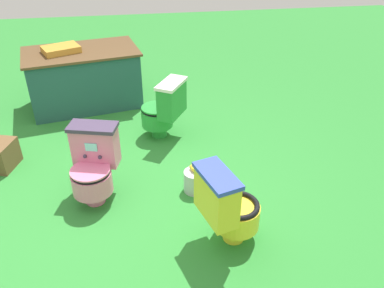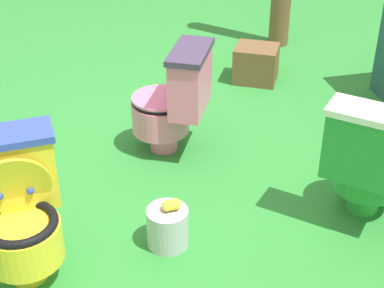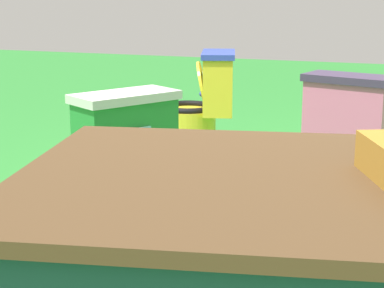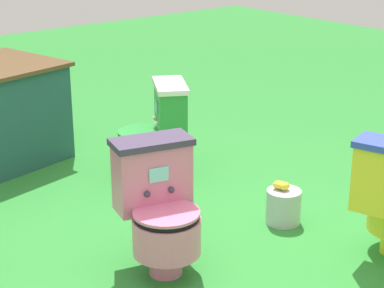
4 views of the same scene
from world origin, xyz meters
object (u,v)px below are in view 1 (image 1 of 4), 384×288
at_px(toilet_yellow, 228,206).
at_px(vendor_table, 84,78).
at_px(lemon_bucket, 195,180).
at_px(toilet_pink, 93,165).
at_px(small_crate, 0,155).
at_px(toilet_green, 164,109).

xyz_separation_m(toilet_yellow, vendor_table, (-1.33, 2.84, 0.02)).
xyz_separation_m(vendor_table, lemon_bucket, (1.18, -2.13, -0.28)).
bearing_deg(vendor_table, toilet_pink, -83.43).
height_order(toilet_yellow, small_crate, toilet_yellow).
xyz_separation_m(toilet_pink, vendor_table, (-0.24, 2.09, 0.02)).
relative_size(vendor_table, small_crate, 4.78).
bearing_deg(vendor_table, small_crate, -119.36).
bearing_deg(vendor_table, toilet_green, -47.14).
xyz_separation_m(toilet_yellow, toilet_green, (-0.35, 1.78, -0.00)).
relative_size(vendor_table, lemon_bucket, 5.80).
relative_size(toilet_pink, vendor_table, 0.45).
relative_size(toilet_yellow, toilet_pink, 1.00).
height_order(toilet_green, lemon_bucket, toilet_green).
xyz_separation_m(vendor_table, small_crate, (-0.80, -1.42, -0.25)).
distance_m(toilet_green, lemon_bucket, 1.12).
relative_size(toilet_pink, lemon_bucket, 2.63).
bearing_deg(toilet_pink, small_crate, -17.68).
bearing_deg(toilet_yellow, vendor_table, -171.27).
distance_m(toilet_yellow, toilet_green, 1.82).
distance_m(toilet_pink, vendor_table, 2.10).
height_order(toilet_pink, lemon_bucket, toilet_pink).
xyz_separation_m(toilet_pink, lemon_bucket, (0.94, -0.04, -0.25)).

